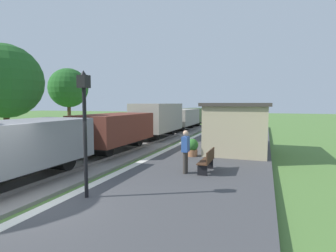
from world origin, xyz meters
TOP-DOWN VIEW (x-y plane):
  - ground_plane at (0.00, 0.00)m, footprint 160.00×160.00m
  - platform_slab at (3.20, 0.00)m, footprint 6.00×60.00m
  - platform_edge_stripe at (0.40, 0.00)m, footprint 0.36×60.00m
  - freight_train at (-2.40, 14.82)m, footprint 2.50×32.60m
  - station_hut at (4.40, 10.82)m, footprint 3.50×5.80m
  - bench_near_hut at (3.72, 5.15)m, footprint 0.42×1.50m
  - person_waiting at (2.94, 4.66)m, footprint 0.25×0.38m
  - potted_planter at (2.31, 8.10)m, footprint 0.64×0.64m
  - lamp_post_near at (0.97, 1.04)m, footprint 0.28×0.28m
  - tree_trackside_mid at (-6.45, 4.56)m, footprint 3.69×3.69m
  - tree_trackside_far at (-9.17, 12.40)m, footprint 3.14×3.14m

SIDE VIEW (x-z plane):
  - ground_plane at x=0.00m, z-range 0.00..0.00m
  - platform_slab at x=3.20m, z-range 0.00..0.25m
  - platform_edge_stripe at x=0.40m, z-range 0.25..0.26m
  - bench_near_hut at x=3.72m, z-range 0.27..1.18m
  - potted_planter at x=2.31m, z-range 0.26..1.18m
  - person_waiting at x=2.94m, z-range 0.33..2.04m
  - freight_train at x=-2.40m, z-range 0.10..2.82m
  - station_hut at x=4.40m, z-range 0.26..3.04m
  - lamp_post_near at x=0.97m, z-range 0.95..4.65m
  - tree_trackside_mid at x=-6.45m, z-range 1.12..7.08m
  - tree_trackside_far at x=-9.17m, z-range 1.32..7.13m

